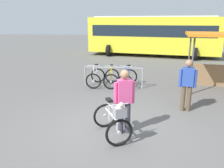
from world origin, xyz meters
name	(u,v)px	position (x,y,z in m)	size (l,w,h in m)	color
ground_plane	(107,126)	(0.00, 0.00, 0.00)	(80.00, 80.00, 0.00)	#605E5B
bike_rack_rail	(113,73)	(-0.08, 3.75, 0.64)	(2.51, 0.21, 0.88)	#99999E
racked_bike_white	(96,77)	(-0.87, 3.97, 0.37)	(0.72, 1.12, 0.97)	black
racked_bike_yellow	(112,78)	(-0.17, 3.93, 0.37)	(0.69, 1.10, 0.97)	black
racked_bike_blue	(128,78)	(0.53, 3.89, 0.37)	(0.87, 1.20, 0.97)	black
featured_bicycle	(113,120)	(0.20, -0.61, 0.49)	(1.04, 1.26, 1.09)	black
person_with_featured_bike	(124,99)	(0.45, -0.31, 0.91)	(0.51, 0.28, 1.64)	#383842
pedestrian_with_backpack	(187,82)	(2.37, 1.32, 0.94)	(0.52, 0.37, 1.64)	brown
bus_distant	(153,34)	(2.44, 12.91, 1.74)	(10.31, 4.85, 3.08)	yellow
market_stall	(224,55)	(4.44, 3.95, 1.39)	(3.47, 2.83, 2.30)	#4C4C51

